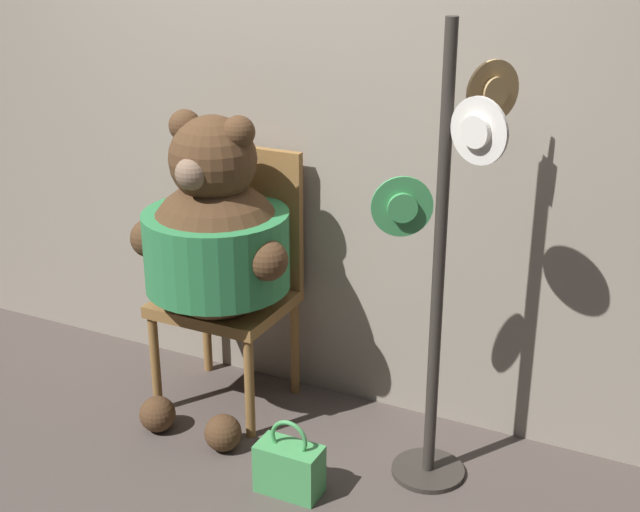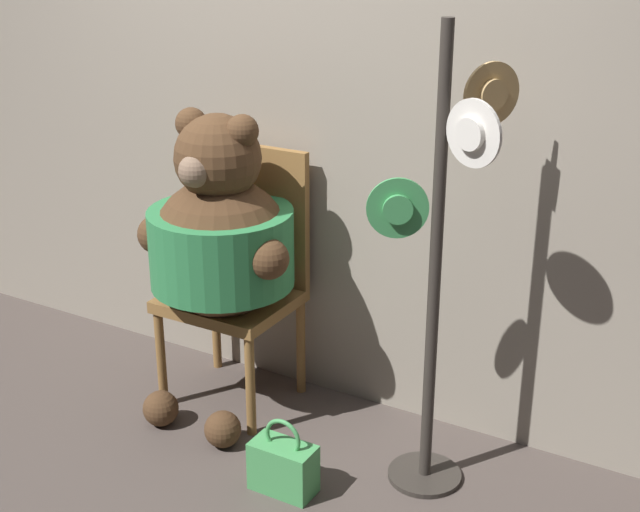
{
  "view_description": "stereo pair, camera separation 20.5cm",
  "coord_description": "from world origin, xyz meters",
  "px_view_note": "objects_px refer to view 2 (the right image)",
  "views": [
    {
      "loc": [
        1.71,
        -2.47,
        2.04
      ],
      "look_at": [
        0.34,
        0.32,
        0.81
      ],
      "focal_mm": 50.0,
      "sensor_mm": 36.0,
      "label": 1
    },
    {
      "loc": [
        1.89,
        -2.37,
        2.04
      ],
      "look_at": [
        0.34,
        0.32,
        0.81
      ],
      "focal_mm": 50.0,
      "sensor_mm": 36.0,
      "label": 2
    }
  ],
  "objects_px": {
    "teddy_bear": "(220,239)",
    "handbag_on_ground": "(283,466)",
    "hat_display_rack": "(440,266)",
    "chair": "(241,268)"
  },
  "relations": [
    {
      "from": "chair",
      "to": "hat_display_rack",
      "type": "height_order",
      "value": "hat_display_rack"
    },
    {
      "from": "teddy_bear",
      "to": "handbag_on_ground",
      "type": "bearing_deg",
      "value": -35.8
    },
    {
      "from": "hat_display_rack",
      "to": "handbag_on_ground",
      "type": "bearing_deg",
      "value": -142.57
    },
    {
      "from": "teddy_bear",
      "to": "hat_display_rack",
      "type": "height_order",
      "value": "hat_display_rack"
    },
    {
      "from": "teddy_bear",
      "to": "handbag_on_ground",
      "type": "xyz_separation_m",
      "value": [
        0.53,
        -0.38,
        -0.67
      ]
    },
    {
      "from": "chair",
      "to": "handbag_on_ground",
      "type": "bearing_deg",
      "value": -45.01
    },
    {
      "from": "chair",
      "to": "hat_display_rack",
      "type": "bearing_deg",
      "value": -11.9
    },
    {
      "from": "chair",
      "to": "handbag_on_ground",
      "type": "height_order",
      "value": "chair"
    },
    {
      "from": "chair",
      "to": "handbag_on_ground",
      "type": "distance_m",
      "value": 0.91
    },
    {
      "from": "chair",
      "to": "teddy_bear",
      "type": "xyz_separation_m",
      "value": [
        0.02,
        -0.17,
        0.19
      ]
    }
  ]
}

